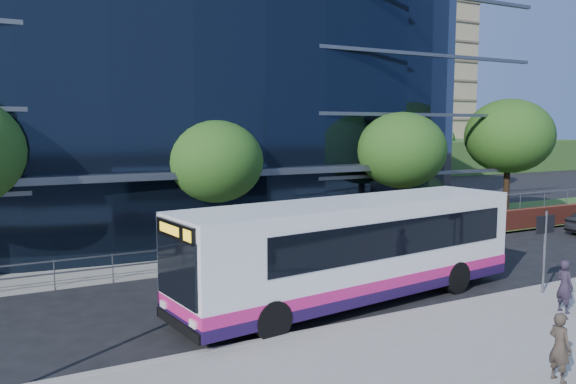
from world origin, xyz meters
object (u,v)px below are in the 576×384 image
tree_far_d (509,136)px  pedestrian_b (560,347)px  tree_far_c (402,150)px  tree_dist_e (344,138)px  tree_far_b (215,162)px  tree_dist_f (438,139)px  street_sign (545,235)px  city_bus (356,248)px  pedestrian (564,286)px

tree_far_d → pedestrian_b: 23.82m
tree_far_c → tree_dist_e: (17.00, 31.00, 0.00)m
pedestrian_b → tree_far_c: bearing=-20.7°
tree_far_b → tree_dist_f: 53.90m
street_sign → pedestrian_b: bearing=-139.5°
city_bus → tree_dist_e: bearing=49.9°
tree_far_b → city_bus: 9.02m
tree_far_b → pedestrian: (6.36, -12.72, -3.25)m
tree_dist_e → city_bus: tree_dist_e is taller
pedestrian_b → tree_far_b: bearing=14.3°
tree_far_c → tree_far_d: 9.08m
tree_dist_e → pedestrian: tree_dist_e is taller
pedestrian → pedestrian_b: (-4.27, -3.00, -0.03)m
city_bus → tree_far_d: bearing=20.4°
tree_dist_e → tree_dist_f: (16.00, 2.00, -0.33)m
city_bus → pedestrian_b: city_bus is taller
tree_dist_e → tree_dist_f: tree_dist_e is taller
street_sign → tree_dist_f: 56.25m
tree_far_d → tree_dist_e: tree_far_d is taller
tree_far_c → city_bus: size_ratio=0.51×
city_bus → pedestrian_b: bearing=-93.8°
tree_far_c → pedestrian: (-3.64, -12.22, -3.58)m
street_sign → tree_far_b: 13.54m
tree_far_b → pedestrian: size_ratio=3.75×
tree_far_d → tree_dist_f: tree_far_d is taller
tree_dist_f → pedestrian: tree_dist_f is taller
tree_dist_e → pedestrian_b: bearing=-118.3°
pedestrian_b → city_bus: bearing=10.1°
tree_far_c → tree_far_d: tree_far_d is taller
tree_far_d → pedestrian: (-12.64, -13.22, -4.23)m
street_sign → tree_far_d: tree_far_d is taller
tree_far_b → pedestrian_b: size_ratio=3.90×
tree_dist_e → tree_dist_f: size_ratio=1.08×
tree_far_d → tree_dist_e: size_ratio=1.14×
street_sign → tree_dist_e: bearing=64.9°
street_sign → tree_dist_f: size_ratio=0.46×
pedestrian → tree_dist_e: bearing=-18.4°
street_sign → pedestrian: (-1.14, -1.63, -1.19)m
tree_far_d → tree_dist_f: 40.01m
street_sign → tree_far_c: tree_far_c is taller
street_sign → tree_far_d: size_ratio=0.38×
street_sign → tree_far_d: bearing=45.2°
street_sign → pedestrian: size_ratio=1.73×
tree_far_d → tree_far_c: bearing=-173.7°
street_sign → pedestrian_b: size_ratio=1.80×
city_bus → tree_dist_f: bearing=37.7°
tree_far_d → pedestrian_b: bearing=-136.2°
tree_far_c → pedestrian_b: (-7.92, -15.21, -3.61)m
street_sign → city_bus: (-5.83, 2.56, -0.37)m
tree_far_b → city_bus: (1.67, -8.52, -2.43)m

